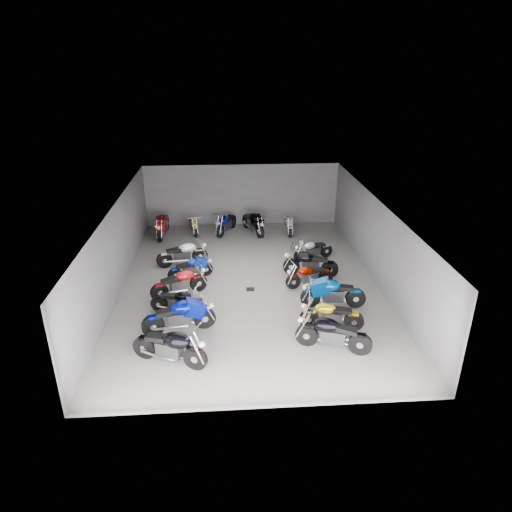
% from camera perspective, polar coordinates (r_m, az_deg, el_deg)
% --- Properties ---
extents(ground, '(14.00, 14.00, 0.00)m').
position_cam_1_polar(ground, '(18.07, -0.81, -3.45)').
color(ground, gray).
rests_on(ground, ground).
extents(wall_back, '(10.00, 0.10, 3.20)m').
position_cam_1_polar(wall_back, '(24.01, -1.77, 7.63)').
color(wall_back, slate).
rests_on(wall_back, ground).
extents(wall_left, '(0.10, 14.00, 3.20)m').
position_cam_1_polar(wall_left, '(17.87, -17.06, 0.76)').
color(wall_left, slate).
rests_on(wall_left, ground).
extents(wall_right, '(0.10, 14.00, 3.20)m').
position_cam_1_polar(wall_right, '(18.34, 14.96, 1.61)').
color(wall_right, slate).
rests_on(wall_right, ground).
extents(ceiling, '(10.00, 14.00, 0.04)m').
position_cam_1_polar(ceiling, '(16.85, -0.87, 6.34)').
color(ceiling, black).
rests_on(ceiling, wall_back).
extents(drain_grate, '(0.32, 0.32, 0.01)m').
position_cam_1_polar(drain_grate, '(17.63, -0.72, -4.17)').
color(drain_grate, black).
rests_on(drain_grate, ground).
extents(motorcycle_left_a, '(2.25, 1.08, 1.05)m').
position_cam_1_polar(motorcycle_left_a, '(13.61, -10.68, -11.10)').
color(motorcycle_left_a, black).
rests_on(motorcycle_left_a, ground).
extents(motorcycle_left_b, '(2.38, 0.71, 1.06)m').
position_cam_1_polar(motorcycle_left_b, '(15.00, -9.49, -7.43)').
color(motorcycle_left_b, black).
rests_on(motorcycle_left_b, ground).
extents(motorcycle_left_c, '(1.94, 0.62, 0.87)m').
position_cam_1_polar(motorcycle_left_c, '(16.08, -9.69, -5.59)').
color(motorcycle_left_c, black).
rests_on(motorcycle_left_c, ground).
extents(motorcycle_left_d, '(2.07, 1.06, 0.97)m').
position_cam_1_polar(motorcycle_left_d, '(17.20, -9.51, -3.32)').
color(motorcycle_left_d, black).
rests_on(motorcycle_left_d, ground).
extents(motorcycle_left_e, '(1.79, 0.80, 0.82)m').
position_cam_1_polar(motorcycle_left_e, '(18.48, -8.12, -1.51)').
color(motorcycle_left_e, black).
rests_on(motorcycle_left_e, ground).
extents(motorcycle_left_f, '(2.17, 0.70, 0.97)m').
position_cam_1_polar(motorcycle_left_f, '(19.66, -9.13, 0.28)').
color(motorcycle_left_f, black).
rests_on(motorcycle_left_f, ground).
extents(motorcycle_right_a, '(2.23, 0.98, 1.03)m').
position_cam_1_polar(motorcycle_right_a, '(14.16, 9.53, -9.56)').
color(motorcycle_right_a, black).
rests_on(motorcycle_right_a, ground).
extents(motorcycle_right_b, '(2.10, 0.56, 0.93)m').
position_cam_1_polar(motorcycle_right_b, '(15.19, 9.34, -7.30)').
color(motorcycle_right_b, black).
rests_on(motorcycle_right_b, ground).
extents(motorcycle_right_c, '(2.33, 0.51, 1.02)m').
position_cam_1_polar(motorcycle_right_c, '(16.42, 9.53, -4.58)').
color(motorcycle_right_c, black).
rests_on(motorcycle_right_c, ground).
extents(motorcycle_right_d, '(1.94, 0.59, 0.87)m').
position_cam_1_polar(motorcycle_right_d, '(17.77, 6.66, -2.42)').
color(motorcycle_right_d, black).
rests_on(motorcycle_right_d, ground).
extents(motorcycle_right_e, '(2.23, 0.67, 0.99)m').
position_cam_1_polar(motorcycle_right_e, '(18.63, 6.76, -0.91)').
color(motorcycle_right_e, black).
rests_on(motorcycle_right_e, ground).
extents(motorcycle_right_f, '(1.84, 0.78, 0.84)m').
position_cam_1_polar(motorcycle_right_f, '(20.16, 7.11, 0.79)').
color(motorcycle_right_f, black).
rests_on(motorcycle_right_f, ground).
extents(motorcycle_back_a, '(0.51, 2.39, 1.05)m').
position_cam_1_polar(motorcycle_back_a, '(23.12, -11.57, 3.83)').
color(motorcycle_back_a, black).
rests_on(motorcycle_back_a, ground).
extents(motorcycle_back_b, '(0.52, 1.86, 0.82)m').
position_cam_1_polar(motorcycle_back_b, '(23.30, -7.84, 3.92)').
color(motorcycle_back_b, black).
rests_on(motorcycle_back_b, ground).
extents(motorcycle_back_c, '(1.03, 2.02, 0.95)m').
position_cam_1_polar(motorcycle_back_c, '(23.14, -3.75, 4.14)').
color(motorcycle_back_c, black).
rests_on(motorcycle_back_c, ground).
extents(motorcycle_back_d, '(0.98, 2.20, 1.01)m').
position_cam_1_polar(motorcycle_back_d, '(23.03, -0.34, 4.19)').
color(motorcycle_back_d, black).
rests_on(motorcycle_back_d, ground).
extents(motorcycle_back_e, '(0.38, 1.93, 0.85)m').
position_cam_1_polar(motorcycle_back_e, '(23.14, 4.07, 3.99)').
color(motorcycle_back_e, black).
rests_on(motorcycle_back_e, ground).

